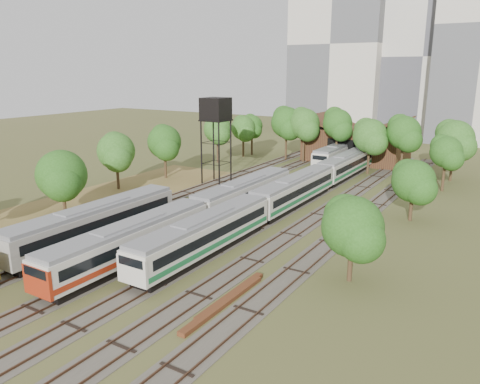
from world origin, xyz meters
The scene contains 16 objects.
ground centered at (0.00, 0.00, 0.00)m, with size 240.00×240.00×0.00m, color #475123.
dry_grass_patch centered at (-18.00, 8.00, 0.02)m, with size 14.00×60.00×0.04m, color brown.
tracks centered at (-0.67, 25.00, 0.04)m, with size 24.60×80.00×0.19m.
railcar_red_set centered at (-2.00, 13.63, 1.78)m, with size 2.72×34.57×3.36m.
railcar_green_set centered at (2.00, 26.90, 1.76)m, with size 2.70×52.08×3.34m.
railcar_rear centered at (-2.00, 52.00, 1.81)m, with size 2.77×16.08×3.42m.
old_grey_coach centered at (-8.00, 6.62, 1.90)m, with size 2.82×18.00×3.48m.
water_tower centered at (-11.94, 31.44, 9.77)m, with size 3.35×3.35×11.59m.
rail_pile_near centered at (8.00, 4.25, 0.13)m, with size 0.53×7.91×0.26m, color brown.
rail_pile_far centered at (8.20, 3.03, 0.15)m, with size 0.57×9.09×0.30m, color brown.
maintenance_shed centered at (-1.00, 57.98, 2.91)m, with size 16.45×11.55×7.58m.
tree_band_left centered at (-19.72, 21.52, 5.08)m, with size 7.86×66.77×8.31m.
tree_band_far centered at (-0.95, 50.39, 6.14)m, with size 39.45×8.95×9.19m.
tree_band_right centered at (14.58, 25.67, 4.43)m, with size 5.57×36.26×7.10m.
tower_left centered at (-18.00, 95.00, 21.00)m, with size 22.00×16.00×42.00m, color beige.
tower_centre centered at (2.00, 100.00, 18.00)m, with size 20.00×18.00×36.00m, color beige.
Camera 1 is at (23.90, -20.30, 15.12)m, focal length 35.00 mm.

